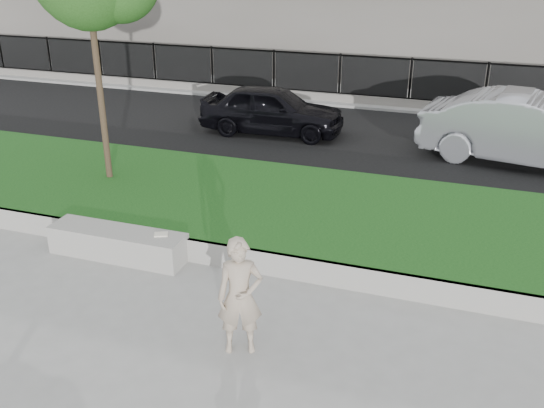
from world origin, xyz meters
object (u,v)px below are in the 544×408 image
at_px(stone_bench, 118,243).
at_px(man, 240,296).
at_px(car_dark, 272,109).
at_px(book, 161,234).
at_px(car_silver, 530,130).

height_order(stone_bench, man, man).
distance_m(man, car_dark, 9.44).
bearing_deg(book, stone_bench, 161.41).
distance_m(man, car_silver, 9.41).
height_order(stone_bench, car_dark, car_dark).
bearing_deg(stone_bench, book, 6.39).
height_order(stone_bench, book, book).
xyz_separation_m(book, car_silver, (5.75, 6.92, 0.35)).
bearing_deg(stone_bench, car_dark, 88.98).
relative_size(man, car_silver, 0.32).
bearing_deg(car_dark, stone_bench, 176.83).
xyz_separation_m(stone_bench, car_dark, (0.13, 7.39, 0.45)).
bearing_deg(car_silver, stone_bench, 146.26).
xyz_separation_m(man, car_silver, (3.67, 8.66, 0.06)).
bearing_deg(car_dark, car_silver, -95.53).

